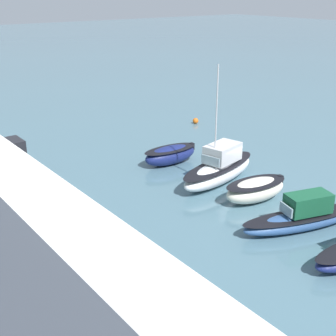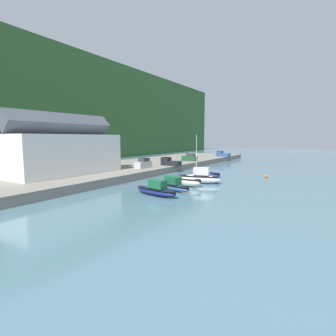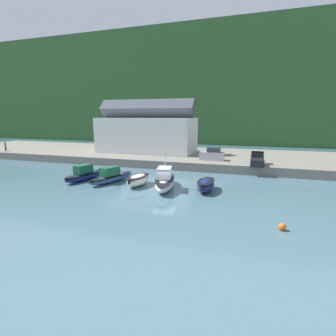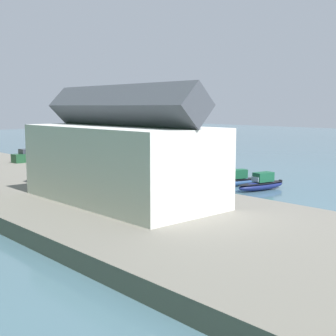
{
  "view_description": "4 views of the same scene",
  "coord_description": "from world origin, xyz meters",
  "px_view_note": "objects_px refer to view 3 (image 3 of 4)",
  "views": [
    {
      "loc": [
        -22.99,
        22.69,
        13.19
      ],
      "look_at": [
        -1.29,
        6.29,
        2.64
      ],
      "focal_mm": 50.0,
      "sensor_mm": 36.0,
      "label": 1
    },
    {
      "loc": [
        -42.06,
        -18.69,
        8.01
      ],
      "look_at": [
        0.06,
        7.74,
        2.24
      ],
      "focal_mm": 28.0,
      "sensor_mm": 36.0,
      "label": 2
    },
    {
      "loc": [
        9.98,
        -29.19,
        8.96
      ],
      "look_at": [
        -2.05,
        7.68,
        1.26
      ],
      "focal_mm": 28.0,
      "sensor_mm": 36.0,
      "label": 3
    },
    {
      "loc": [
        -47.41,
        49.4,
        10.42
      ],
      "look_at": [
        -4.06,
        9.88,
        2.68
      ],
      "focal_mm": 50.0,
      "sensor_mm": 36.0,
      "label": 4
    }
  ],
  "objects_px": {
    "moored_boat_3": "(165,181)",
    "person_on_quay": "(5,146)",
    "moored_boat_2": "(138,180)",
    "moored_boat_1": "(112,177)",
    "moored_boat_0": "(85,174)",
    "parked_car_1": "(212,155)",
    "mooring_buoy_0": "(282,227)",
    "moored_boat_4": "(206,185)",
    "pickup_truck_1": "(257,159)"
  },
  "relations": [
    {
      "from": "moored_boat_3",
      "to": "pickup_truck_1",
      "type": "height_order",
      "value": "moored_boat_3"
    },
    {
      "from": "moored_boat_2",
      "to": "person_on_quay",
      "type": "height_order",
      "value": "person_on_quay"
    },
    {
      "from": "mooring_buoy_0",
      "to": "parked_car_1",
      "type": "bearing_deg",
      "value": 111.16
    },
    {
      "from": "moored_boat_0",
      "to": "moored_boat_3",
      "type": "height_order",
      "value": "moored_boat_3"
    },
    {
      "from": "moored_boat_1",
      "to": "moored_boat_4",
      "type": "relative_size",
      "value": 1.65
    },
    {
      "from": "moored_boat_1",
      "to": "mooring_buoy_0",
      "type": "distance_m",
      "value": 23.05
    },
    {
      "from": "moored_boat_3",
      "to": "moored_boat_2",
      "type": "bearing_deg",
      "value": 163.15
    },
    {
      "from": "pickup_truck_1",
      "to": "person_on_quay",
      "type": "distance_m",
      "value": 52.49
    },
    {
      "from": "moored_boat_2",
      "to": "moored_boat_1",
      "type": "bearing_deg",
      "value": 175.9
    },
    {
      "from": "parked_car_1",
      "to": "mooring_buoy_0",
      "type": "bearing_deg",
      "value": -159.23
    },
    {
      "from": "pickup_truck_1",
      "to": "mooring_buoy_0",
      "type": "bearing_deg",
      "value": -85.23
    },
    {
      "from": "moored_boat_0",
      "to": "mooring_buoy_0",
      "type": "relative_size",
      "value": 12.82
    },
    {
      "from": "moored_boat_3",
      "to": "mooring_buoy_0",
      "type": "relative_size",
      "value": 14.41
    },
    {
      "from": "moored_boat_3",
      "to": "moored_boat_4",
      "type": "bearing_deg",
      "value": -6.77
    },
    {
      "from": "moored_boat_2",
      "to": "pickup_truck_1",
      "type": "bearing_deg",
      "value": 45.96
    },
    {
      "from": "moored_boat_3",
      "to": "moored_boat_4",
      "type": "height_order",
      "value": "moored_boat_3"
    },
    {
      "from": "moored_boat_1",
      "to": "moored_boat_2",
      "type": "distance_m",
      "value": 4.35
    },
    {
      "from": "moored_boat_2",
      "to": "mooring_buoy_0",
      "type": "xyz_separation_m",
      "value": [
        16.64,
        -8.93,
        -0.49
      ]
    },
    {
      "from": "moored_boat_2",
      "to": "mooring_buoy_0",
      "type": "height_order",
      "value": "moored_boat_2"
    },
    {
      "from": "parked_car_1",
      "to": "moored_boat_2",
      "type": "bearing_deg",
      "value": 153.44
    },
    {
      "from": "moored_boat_4",
      "to": "mooring_buoy_0",
      "type": "distance_m",
      "value": 12.07
    },
    {
      "from": "moored_boat_4",
      "to": "moored_boat_0",
      "type": "bearing_deg",
      "value": 179.63
    },
    {
      "from": "moored_boat_1",
      "to": "parked_car_1",
      "type": "bearing_deg",
      "value": 67.49
    },
    {
      "from": "moored_boat_3",
      "to": "person_on_quay",
      "type": "relative_size",
      "value": 3.98
    },
    {
      "from": "moored_boat_0",
      "to": "mooring_buoy_0",
      "type": "xyz_separation_m",
      "value": [
        25.18,
        -9.54,
        -0.5
      ]
    },
    {
      "from": "moored_boat_1",
      "to": "moored_boat_3",
      "type": "height_order",
      "value": "moored_boat_3"
    },
    {
      "from": "moored_boat_0",
      "to": "moored_boat_4",
      "type": "relative_size",
      "value": 1.59
    },
    {
      "from": "moored_boat_0",
      "to": "parked_car_1",
      "type": "relative_size",
      "value": 1.8
    },
    {
      "from": "person_on_quay",
      "to": "mooring_buoy_0",
      "type": "xyz_separation_m",
      "value": [
        54.35,
        -21.93,
        -2.23
      ]
    },
    {
      "from": "moored_boat_2",
      "to": "parked_car_1",
      "type": "bearing_deg",
      "value": 68.79
    },
    {
      "from": "moored_boat_1",
      "to": "mooring_buoy_0",
      "type": "xyz_separation_m",
      "value": [
        20.94,
        -9.62,
        -0.47
      ]
    },
    {
      "from": "person_on_quay",
      "to": "moored_boat_3",
      "type": "bearing_deg",
      "value": -17.73
    },
    {
      "from": "parked_car_1",
      "to": "mooring_buoy_0",
      "type": "distance_m",
      "value": 25.75
    },
    {
      "from": "moored_boat_0",
      "to": "moored_boat_3",
      "type": "bearing_deg",
      "value": 5.48
    },
    {
      "from": "moored_boat_3",
      "to": "mooring_buoy_0",
      "type": "xyz_separation_m",
      "value": [
        12.86,
        -8.67,
        -0.74
      ]
    },
    {
      "from": "parked_car_1",
      "to": "pickup_truck_1",
      "type": "distance_m",
      "value": 7.71
    },
    {
      "from": "moored_boat_2",
      "to": "moored_boat_3",
      "type": "relative_size",
      "value": 0.57
    },
    {
      "from": "moored_boat_0",
      "to": "moored_boat_3",
      "type": "relative_size",
      "value": 0.89
    },
    {
      "from": "moored_boat_4",
      "to": "person_on_quay",
      "type": "xyz_separation_m",
      "value": [
        -46.58,
        12.72,
        1.74
      ]
    },
    {
      "from": "moored_boat_2",
      "to": "person_on_quay",
      "type": "distance_m",
      "value": 39.93
    },
    {
      "from": "moored_boat_2",
      "to": "person_on_quay",
      "type": "xyz_separation_m",
      "value": [
        -37.71,
        13.0,
        1.73
      ]
    },
    {
      "from": "moored_boat_4",
      "to": "person_on_quay",
      "type": "distance_m",
      "value": 48.31
    },
    {
      "from": "moored_boat_4",
      "to": "parked_car_1",
      "type": "relative_size",
      "value": 1.13
    },
    {
      "from": "moored_boat_3",
      "to": "mooring_buoy_0",
      "type": "bearing_deg",
      "value": -46.88
    },
    {
      "from": "moored_boat_2",
      "to": "moored_boat_0",
      "type": "bearing_deg",
      "value": -179.11
    },
    {
      "from": "moored_boat_0",
      "to": "moored_boat_1",
      "type": "bearing_deg",
      "value": 10.57
    },
    {
      "from": "person_on_quay",
      "to": "parked_car_1",
      "type": "bearing_deg",
      "value": 2.55
    },
    {
      "from": "moored_boat_2",
      "to": "moored_boat_4",
      "type": "bearing_deg",
      "value": 6.81
    },
    {
      "from": "person_on_quay",
      "to": "mooring_buoy_0",
      "type": "bearing_deg",
      "value": -21.98
    },
    {
      "from": "pickup_truck_1",
      "to": "moored_boat_2",
      "type": "bearing_deg",
      "value": -139.13
    }
  ]
}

